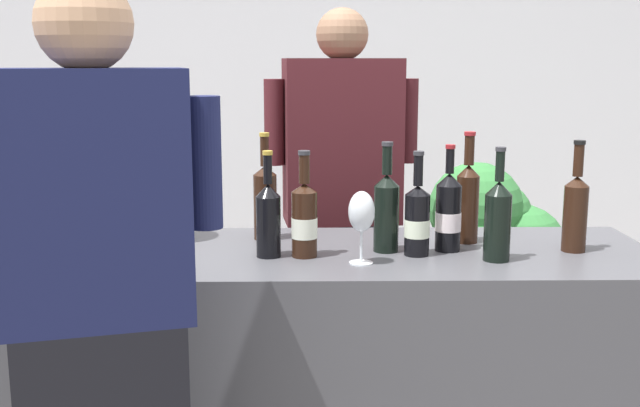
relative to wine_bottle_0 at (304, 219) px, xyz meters
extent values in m
cube|color=white|center=(0.05, 2.67, 0.34)|extent=(8.00, 0.10, 2.80)
cube|color=#4C4C51|center=(0.05, 0.07, -0.59)|extent=(2.08, 0.66, 0.95)
cylinder|color=black|center=(0.00, 0.00, -0.02)|extent=(0.08, 0.08, 0.20)
cone|color=black|center=(0.00, 0.00, 0.09)|extent=(0.08, 0.08, 0.03)
cylinder|color=black|center=(0.00, 0.00, 0.15)|extent=(0.03, 0.03, 0.09)
cylinder|color=#333338|center=(0.00, 0.00, 0.20)|extent=(0.04, 0.04, 0.01)
cylinder|color=white|center=(0.00, 0.00, -0.03)|extent=(0.08, 0.08, 0.06)
cylinder|color=black|center=(0.57, -0.05, -0.02)|extent=(0.08, 0.08, 0.20)
cone|color=black|center=(0.57, -0.05, 0.10)|extent=(0.08, 0.08, 0.04)
cylinder|color=black|center=(0.57, -0.05, 0.17)|extent=(0.03, 0.03, 0.09)
cylinder|color=#333338|center=(0.57, -0.05, 0.22)|extent=(0.03, 0.03, 0.01)
cylinder|color=black|center=(0.34, 0.01, -0.02)|extent=(0.08, 0.08, 0.19)
cone|color=black|center=(0.34, 0.01, 0.08)|extent=(0.08, 0.08, 0.03)
cylinder|color=black|center=(0.34, 0.01, 0.14)|extent=(0.03, 0.03, 0.09)
cylinder|color=#333338|center=(0.34, 0.01, 0.20)|extent=(0.03, 0.03, 0.01)
cylinder|color=silver|center=(0.34, 0.01, -0.03)|extent=(0.08, 0.08, 0.05)
cylinder|color=black|center=(0.45, 0.07, -0.01)|extent=(0.08, 0.08, 0.21)
cone|color=black|center=(0.45, 0.07, 0.11)|extent=(0.08, 0.08, 0.04)
cylinder|color=black|center=(0.45, 0.07, 0.17)|extent=(0.03, 0.03, 0.08)
cylinder|color=maroon|center=(0.45, 0.07, 0.21)|extent=(0.03, 0.03, 0.01)
cylinder|color=white|center=(0.45, 0.07, -0.02)|extent=(0.08, 0.08, 0.06)
cylinder|color=black|center=(-0.11, 0.00, -0.02)|extent=(0.07, 0.07, 0.18)
cone|color=black|center=(-0.11, 0.00, 0.09)|extent=(0.07, 0.07, 0.04)
cylinder|color=black|center=(-0.11, 0.00, 0.15)|extent=(0.03, 0.03, 0.09)
cylinder|color=#B79333|center=(-0.11, 0.00, 0.20)|extent=(0.03, 0.03, 0.01)
cylinder|color=black|center=(-0.74, 0.16, -0.01)|extent=(0.07, 0.07, 0.21)
cone|color=black|center=(-0.74, 0.16, 0.12)|extent=(0.07, 0.07, 0.04)
cylinder|color=black|center=(-0.74, 0.16, 0.18)|extent=(0.03, 0.03, 0.09)
cylinder|color=maroon|center=(-0.74, 0.16, 0.23)|extent=(0.04, 0.04, 0.01)
cylinder|color=black|center=(0.53, 0.17, -0.01)|extent=(0.07, 0.07, 0.22)
cone|color=black|center=(0.53, 0.17, 0.12)|extent=(0.07, 0.07, 0.04)
cylinder|color=black|center=(0.53, 0.17, 0.19)|extent=(0.03, 0.03, 0.09)
cylinder|color=maroon|center=(0.53, 0.17, 0.24)|extent=(0.04, 0.04, 0.01)
cylinder|color=black|center=(-0.13, 0.23, -0.01)|extent=(0.08, 0.08, 0.21)
cone|color=black|center=(-0.13, 0.23, 0.11)|extent=(0.08, 0.08, 0.03)
cylinder|color=black|center=(-0.13, 0.23, 0.18)|extent=(0.03, 0.03, 0.10)
cylinder|color=#B79333|center=(-0.13, 0.23, 0.23)|extent=(0.03, 0.03, 0.01)
cylinder|color=black|center=(0.84, 0.05, -0.01)|extent=(0.07, 0.07, 0.20)
cone|color=black|center=(0.84, 0.05, 0.10)|extent=(0.07, 0.07, 0.03)
cylinder|color=black|center=(0.84, 0.05, 0.17)|extent=(0.03, 0.03, 0.10)
cylinder|color=black|center=(0.84, 0.05, 0.22)|extent=(0.04, 0.04, 0.01)
cylinder|color=black|center=(0.25, 0.06, -0.01)|extent=(0.08, 0.08, 0.20)
cone|color=black|center=(0.25, 0.06, 0.11)|extent=(0.08, 0.08, 0.04)
cylinder|color=black|center=(0.25, 0.06, 0.17)|extent=(0.03, 0.03, 0.09)
cylinder|color=#333338|center=(0.25, 0.06, 0.22)|extent=(0.04, 0.04, 0.01)
cylinder|color=silver|center=(0.17, -0.08, -0.11)|extent=(0.07, 0.07, 0.00)
cylinder|color=silver|center=(0.17, -0.08, -0.06)|extent=(0.01, 0.01, 0.10)
ellipsoid|color=silver|center=(0.17, -0.08, 0.04)|extent=(0.08, 0.08, 0.12)
ellipsoid|color=maroon|center=(0.17, -0.08, 0.02)|extent=(0.06, 0.06, 0.04)
cylinder|color=silver|center=(-0.47, 0.23, 0.00)|extent=(0.19, 0.19, 0.23)
torus|color=silver|center=(-0.47, 0.23, 0.11)|extent=(0.19, 0.19, 0.01)
cube|color=black|center=(0.14, 0.78, -0.62)|extent=(0.43, 0.29, 0.89)
cube|color=#47191E|center=(0.14, 0.78, 0.15)|extent=(0.48, 0.29, 0.65)
sphere|color=#8C664C|center=(0.14, 0.78, 0.57)|extent=(0.20, 0.20, 0.20)
cylinder|color=#47191E|center=(0.41, 0.81, 0.23)|extent=(0.08, 0.08, 0.33)
cylinder|color=#47191E|center=(-0.12, 0.75, 0.23)|extent=(0.08, 0.08, 0.33)
cube|color=#191E47|center=(-0.47, -0.54, 0.16)|extent=(0.47, 0.34, 0.57)
sphere|color=tan|center=(-0.47, -0.54, 0.55)|extent=(0.21, 0.21, 0.21)
cylinder|color=#191E47|center=(-0.23, -0.47, 0.23)|extent=(0.08, 0.08, 0.31)
cylinder|color=brown|center=(0.85, 1.04, -0.90)|extent=(0.31, 0.31, 0.32)
sphere|color=#387F3D|center=(0.87, 1.10, -0.22)|extent=(0.29, 0.29, 0.29)
sphere|color=#387F3D|center=(0.76, 0.99, -0.41)|extent=(0.43, 0.43, 0.43)
sphere|color=#387F3D|center=(0.96, 1.08, -0.38)|extent=(0.43, 0.43, 0.43)
sphere|color=#387F3D|center=(0.95, 1.14, -0.36)|extent=(0.36, 0.36, 0.36)
sphere|color=#387F3D|center=(0.76, 1.10, -0.19)|extent=(0.42, 0.42, 0.42)
cylinder|color=#4C3823|center=(0.85, 1.04, -0.45)|extent=(0.05, 0.05, 0.60)
camera|label=1|loc=(0.01, -2.22, 0.47)|focal=42.60mm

